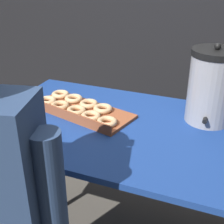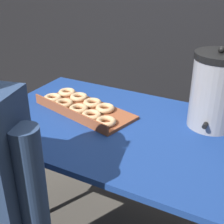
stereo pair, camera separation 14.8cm
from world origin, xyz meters
TOP-DOWN VIEW (x-y plane):
  - folding_table at (0.00, 0.00)m, footprint 1.38×0.82m
  - donut_box at (-0.28, 0.05)m, footprint 0.58×0.36m
  - coffee_urn at (0.34, 0.20)m, footprint 0.22×0.25m

SIDE VIEW (x-z plane):
  - folding_table at x=0.00m, z-range 0.32..1.04m
  - donut_box at x=-0.28m, z-range 0.71..0.77m
  - coffee_urn at x=0.34m, z-range 0.71..1.09m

